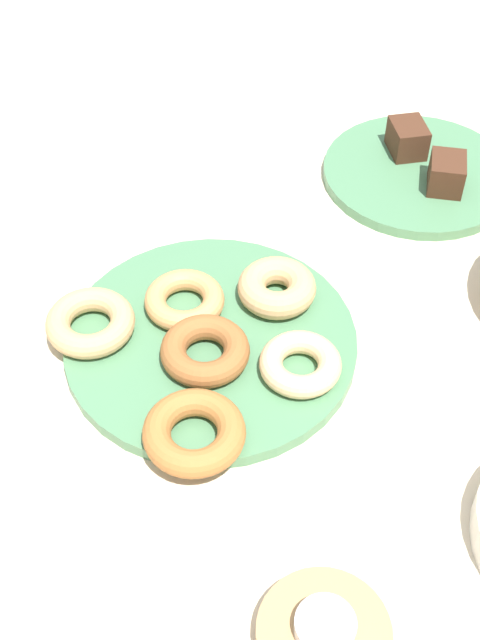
{
  "coord_description": "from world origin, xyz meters",
  "views": [
    {
      "loc": [
        0.56,
        0.11,
        0.65
      ],
      "look_at": [
        0.0,
        0.03,
        0.04
      ],
      "focal_mm": 47.55,
      "sensor_mm": 36.0,
      "label": 1
    }
  ],
  "objects_px": {
    "donut_plate": "(211,342)",
    "donut_3": "(300,364)",
    "donut_4": "(90,322)",
    "cake_plate": "(418,174)",
    "donut_0": "(194,432)",
    "brownie_near": "(407,138)",
    "brownie_far": "(447,173)",
    "candle_holder": "(323,637)",
    "tealight": "(325,626)",
    "donut_2": "(277,288)",
    "donut_5": "(184,300)",
    "donut_1": "(206,351)"
  },
  "relations": [
    {
      "from": "donut_plate",
      "to": "donut_3",
      "type": "height_order",
      "value": "donut_3"
    },
    {
      "from": "donut_4",
      "to": "cake_plate",
      "type": "bearing_deg",
      "value": 134.44
    },
    {
      "from": "donut_0",
      "to": "brownie_near",
      "type": "relative_size",
      "value": 1.85
    },
    {
      "from": "cake_plate",
      "to": "brownie_far",
      "type": "bearing_deg",
      "value": 45.0
    },
    {
      "from": "donut_3",
      "to": "cake_plate",
      "type": "xyz_separation_m",
      "value": [
        -0.34,
        0.11,
        -0.02
      ]
    },
    {
      "from": "donut_4",
      "to": "candle_holder",
      "type": "xyz_separation_m",
      "value": [
        0.28,
        0.26,
        -0.02
      ]
    },
    {
      "from": "cake_plate",
      "to": "tealight",
      "type": "xyz_separation_m",
      "value": [
        0.6,
        -0.07,
        0.02
      ]
    },
    {
      "from": "donut_plate",
      "to": "cake_plate",
      "type": "relative_size",
      "value": 1.26
    },
    {
      "from": "brownie_near",
      "to": "cake_plate",
      "type": "bearing_deg",
      "value": 26.57
    },
    {
      "from": "donut_2",
      "to": "donut_5",
      "type": "distance_m",
      "value": 0.1
    },
    {
      "from": "donut_1",
      "to": "donut_5",
      "type": "xyz_separation_m",
      "value": [
        -0.07,
        -0.03,
        -0.0
      ]
    },
    {
      "from": "cake_plate",
      "to": "donut_0",
      "type": "bearing_deg",
      "value": -24.48
    },
    {
      "from": "donut_0",
      "to": "donut_5",
      "type": "xyz_separation_m",
      "value": [
        -0.16,
        -0.04,
        -0.0
      ]
    },
    {
      "from": "donut_4",
      "to": "donut_5",
      "type": "xyz_separation_m",
      "value": [
        -0.05,
        0.09,
        -0.0
      ]
    },
    {
      "from": "donut_1",
      "to": "donut_2",
      "type": "xyz_separation_m",
      "value": [
        -0.09,
        0.06,
        0.0
      ]
    },
    {
      "from": "cake_plate",
      "to": "donut_2",
      "type": "bearing_deg",
      "value": -30.96
    },
    {
      "from": "brownie_near",
      "to": "candle_holder",
      "type": "height_order",
      "value": "brownie_near"
    },
    {
      "from": "brownie_near",
      "to": "donut_4",
      "type": "bearing_deg",
      "value": -41.0
    },
    {
      "from": "candle_holder",
      "to": "tealight",
      "type": "xyz_separation_m",
      "value": [
        0.0,
        0.0,
        0.02
      ]
    },
    {
      "from": "donut_0",
      "to": "tealight",
      "type": "bearing_deg",
      "value": 39.0
    },
    {
      "from": "donut_4",
      "to": "brownie_near",
      "type": "bearing_deg",
      "value": 139.0
    },
    {
      "from": "donut_0",
      "to": "brownie_near",
      "type": "xyz_separation_m",
      "value": [
        -0.47,
        0.18,
        0.01
      ]
    },
    {
      "from": "brownie_far",
      "to": "tealight",
      "type": "relative_size",
      "value": 1.08
    },
    {
      "from": "cake_plate",
      "to": "candle_holder",
      "type": "bearing_deg",
      "value": -6.55
    },
    {
      "from": "donut_3",
      "to": "donut_4",
      "type": "bearing_deg",
      "value": -95.83
    },
    {
      "from": "donut_1",
      "to": "cake_plate",
      "type": "xyz_separation_m",
      "value": [
        -0.34,
        0.21,
        -0.02
      ]
    },
    {
      "from": "donut_plate",
      "to": "donut_2",
      "type": "relative_size",
      "value": 3.6
    },
    {
      "from": "donut_plate",
      "to": "donut_4",
      "type": "bearing_deg",
      "value": -85.38
    },
    {
      "from": "donut_1",
      "to": "cake_plate",
      "type": "distance_m",
      "value": 0.4
    },
    {
      "from": "donut_4",
      "to": "brownie_near",
      "type": "relative_size",
      "value": 1.78
    },
    {
      "from": "donut_plate",
      "to": "donut_1",
      "type": "relative_size",
      "value": 3.37
    },
    {
      "from": "donut_4",
      "to": "donut_plate",
      "type": "bearing_deg",
      "value": 94.62
    },
    {
      "from": "donut_3",
      "to": "brownie_near",
      "type": "bearing_deg",
      "value": 165.83
    },
    {
      "from": "donut_0",
      "to": "donut_4",
      "type": "height_order",
      "value": "donut_0"
    },
    {
      "from": "donut_5",
      "to": "brownie_far",
      "type": "height_order",
      "value": "brownie_far"
    },
    {
      "from": "donut_plate",
      "to": "donut_2",
      "type": "xyz_separation_m",
      "value": [
        -0.07,
        0.06,
        0.02
      ]
    },
    {
      "from": "donut_1",
      "to": "donut_4",
      "type": "distance_m",
      "value": 0.12
    },
    {
      "from": "brownie_far",
      "to": "donut_2",
      "type": "bearing_deg",
      "value": -39.24
    },
    {
      "from": "donut_0",
      "to": "candle_holder",
      "type": "height_order",
      "value": "donut_0"
    },
    {
      "from": "donut_5",
      "to": "brownie_near",
      "type": "distance_m",
      "value": 0.38
    },
    {
      "from": "donut_plate",
      "to": "brownie_far",
      "type": "bearing_deg",
      "value": 140.06
    },
    {
      "from": "donut_4",
      "to": "donut_3",
      "type": "bearing_deg",
      "value": 84.17
    },
    {
      "from": "donut_2",
      "to": "donut_3",
      "type": "bearing_deg",
      "value": 19.63
    },
    {
      "from": "tealight",
      "to": "donut_5",
      "type": "bearing_deg",
      "value": -152.11
    },
    {
      "from": "donut_plate",
      "to": "cake_plate",
      "type": "distance_m",
      "value": 0.37
    },
    {
      "from": "donut_3",
      "to": "donut_4",
      "type": "xyz_separation_m",
      "value": [
        -0.02,
        -0.21,
        0.0
      ]
    },
    {
      "from": "brownie_far",
      "to": "tealight",
      "type": "distance_m",
      "value": 0.58
    },
    {
      "from": "donut_3",
      "to": "donut_5",
      "type": "relative_size",
      "value": 0.96
    },
    {
      "from": "brownie_far",
      "to": "tealight",
      "type": "xyz_separation_m",
      "value": [
        0.57,
        -0.1,
        -0.0
      ]
    },
    {
      "from": "donut_4",
      "to": "brownie_far",
      "type": "relative_size",
      "value": 1.78
    }
  ]
}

